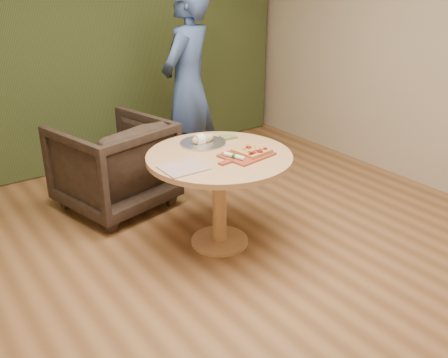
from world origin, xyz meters
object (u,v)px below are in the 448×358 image
object	(u,v)px
flatbread_pizza	(252,151)
cutlery_roll	(234,156)
pedestal_table	(219,172)
pizza_paddle	(246,155)
serving_tray	(203,143)
armchair	(113,161)
person_standing	(188,87)
bread_roll	(202,139)

from	to	relation	value
flatbread_pizza	cutlery_roll	size ratio (longest dim) A/B	1.29
pedestal_table	pizza_paddle	world-z (taller)	pizza_paddle
pedestal_table	serving_tray	world-z (taller)	serving_tray
armchair	person_standing	size ratio (longest dim) A/B	0.47
pedestal_table	serving_tray	distance (m)	0.30
cutlery_roll	pedestal_table	bearing A→B (deg)	81.20
pizza_paddle	cutlery_roll	world-z (taller)	cutlery_roll
serving_tray	person_standing	bearing A→B (deg)	64.20
flatbread_pizza	pedestal_table	bearing A→B (deg)	146.65
pizza_paddle	bread_roll	xyz separation A→B (m)	(-0.12, 0.40, 0.04)
armchair	pedestal_table	bearing A→B (deg)	96.61
pedestal_table	flatbread_pizza	world-z (taller)	flatbread_pizza
cutlery_roll	serving_tray	size ratio (longest dim) A/B	0.55
bread_roll	person_standing	world-z (taller)	person_standing
pedestal_table	armchair	distance (m)	1.16
flatbread_pizza	cutlery_roll	xyz separation A→B (m)	(-0.18, -0.02, 0.00)
pizza_paddle	person_standing	bearing A→B (deg)	66.29
flatbread_pizza	armchair	bearing A→B (deg)	116.16
flatbread_pizza	bread_roll	world-z (taller)	bread_roll
pedestal_table	person_standing	distance (m)	1.38
cutlery_roll	armchair	size ratio (longest dim) A/B	0.22
pizza_paddle	armchair	distance (m)	1.36
pizza_paddle	serving_tray	distance (m)	0.42
cutlery_roll	person_standing	size ratio (longest dim) A/B	0.10
flatbread_pizza	serving_tray	size ratio (longest dim) A/B	0.71
bread_roll	flatbread_pizza	bearing A→B (deg)	-64.87
serving_tray	person_standing	distance (m)	1.10
pizza_paddle	flatbread_pizza	size ratio (longest dim) A/B	1.85
serving_tray	armchair	distance (m)	0.97
pedestal_table	pizza_paddle	bearing A→B (deg)	-45.44
pizza_paddle	serving_tray	world-z (taller)	serving_tray
flatbread_pizza	bread_roll	xyz separation A→B (m)	(-0.18, 0.39, 0.02)
cutlery_roll	armchair	bearing A→B (deg)	91.07
serving_tray	bread_roll	size ratio (longest dim) A/B	1.84
person_standing	cutlery_roll	bearing A→B (deg)	40.53
armchair	flatbread_pizza	bearing A→B (deg)	102.77
cutlery_roll	bread_roll	distance (m)	0.41
pedestal_table	armchair	bearing A→B (deg)	110.00
pizza_paddle	cutlery_roll	bearing A→B (deg)	177.52
serving_tray	person_standing	size ratio (longest dim) A/B	0.19
armchair	person_standing	xyz separation A→B (m)	(0.89, 0.16, 0.50)
pizza_paddle	cutlery_roll	distance (m)	0.12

